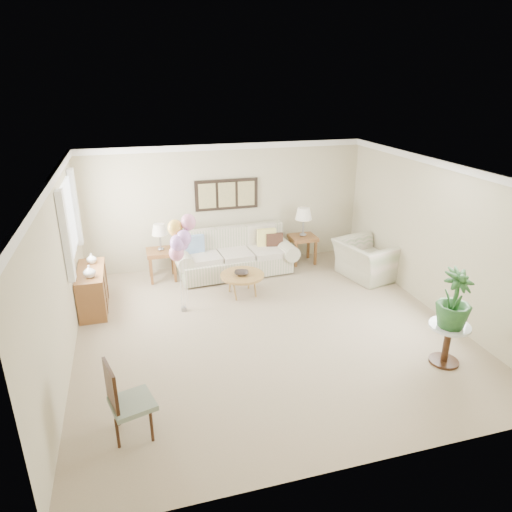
# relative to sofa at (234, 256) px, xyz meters

# --- Properties ---
(ground_plane) EXTENTS (6.00, 6.00, 0.00)m
(ground_plane) POSITION_rel_sofa_xyz_m (-0.01, -2.39, -0.37)
(ground_plane) COLOR tan
(room_shell) EXTENTS (6.04, 6.04, 2.60)m
(room_shell) POSITION_rel_sofa_xyz_m (-0.12, -2.30, 1.26)
(room_shell) COLOR #BCB38F
(room_shell) RESTS_ON ground
(wall_art_triptych) EXTENTS (1.35, 0.06, 0.65)m
(wall_art_triptych) POSITION_rel_sofa_xyz_m (-0.01, 0.57, 1.18)
(wall_art_triptych) COLOR black
(wall_art_triptych) RESTS_ON ground
(sofa) EXTENTS (2.57, 1.09, 0.93)m
(sofa) POSITION_rel_sofa_xyz_m (0.00, 0.00, 0.00)
(sofa) COLOR beige
(sofa) RESTS_ON ground
(end_table_left) EXTENTS (0.58, 0.52, 0.63)m
(end_table_left) POSITION_rel_sofa_xyz_m (-1.48, 0.07, 0.16)
(end_table_left) COLOR brown
(end_table_left) RESTS_ON ground
(end_table_right) EXTENTS (0.57, 0.52, 0.62)m
(end_table_right) POSITION_rel_sofa_xyz_m (1.58, 0.16, 0.15)
(end_table_right) COLOR brown
(end_table_right) RESTS_ON ground
(lamp_left) EXTENTS (0.31, 0.31, 0.55)m
(lamp_left) POSITION_rel_sofa_xyz_m (-1.48, 0.07, 0.68)
(lamp_left) COLOR gray
(lamp_left) RESTS_ON end_table_left
(lamp_right) EXTENTS (0.36, 0.36, 0.63)m
(lamp_right) POSITION_rel_sofa_xyz_m (1.58, 0.16, 0.74)
(lamp_right) COLOR gray
(lamp_right) RESTS_ON end_table_right
(coffee_table) EXTENTS (0.82, 0.82, 0.42)m
(coffee_table) POSITION_rel_sofa_xyz_m (-0.10, -1.06, 0.02)
(coffee_table) COLOR #9F7742
(coffee_table) RESTS_ON ground
(decor_bowl) EXTENTS (0.33, 0.33, 0.07)m
(decor_bowl) POSITION_rel_sofa_xyz_m (-0.12, -1.09, 0.08)
(decor_bowl) COLOR #2A221E
(decor_bowl) RESTS_ON coffee_table
(armchair) EXTENTS (1.25, 1.36, 0.76)m
(armchair) POSITION_rel_sofa_xyz_m (2.56, -0.94, 0.01)
(armchair) COLOR beige
(armchair) RESTS_ON ground
(side_table) EXTENTS (0.57, 0.57, 0.62)m
(side_table) POSITION_rel_sofa_xyz_m (2.16, -4.01, 0.10)
(side_table) COLOR silver
(side_table) RESTS_ON ground
(potted_plant) EXTENTS (0.57, 0.57, 0.84)m
(potted_plant) POSITION_rel_sofa_xyz_m (2.13, -4.05, 0.67)
(potted_plant) COLOR #1F4721
(potted_plant) RESTS_ON side_table
(accent_chair) EXTENTS (0.57, 0.57, 0.94)m
(accent_chair) POSITION_rel_sofa_xyz_m (-2.25, -4.25, 0.12)
(accent_chair) COLOR gray
(accent_chair) RESTS_ON ground
(credenza) EXTENTS (0.46, 1.20, 0.74)m
(credenza) POSITION_rel_sofa_xyz_m (-2.77, -0.89, 0.00)
(credenza) COLOR brown
(credenza) RESTS_ON ground
(vase_white) EXTENTS (0.22, 0.22, 0.21)m
(vase_white) POSITION_rel_sofa_xyz_m (-2.75, -1.21, 0.48)
(vase_white) COLOR silver
(vase_white) RESTS_ON credenza
(vase_sage) EXTENTS (0.22, 0.22, 0.18)m
(vase_sage) POSITION_rel_sofa_xyz_m (-2.75, -0.56, 0.47)
(vase_sage) COLOR silver
(vase_sage) RESTS_ON credenza
(balloon_cluster) EXTENTS (0.49, 0.43, 1.75)m
(balloon_cluster) POSITION_rel_sofa_xyz_m (-1.23, -1.41, 0.99)
(balloon_cluster) COLOR gray
(balloon_cluster) RESTS_ON ground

